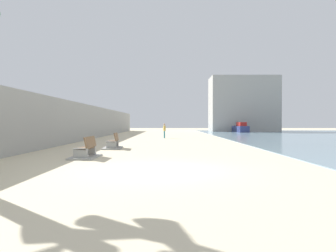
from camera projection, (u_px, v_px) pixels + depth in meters
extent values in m
plane|color=beige|center=(163.00, 140.00, 28.46)|extent=(120.00, 120.00, 0.00)
cube|color=#9E9E99|center=(81.00, 122.00, 28.41)|extent=(0.80, 64.00, 3.30)
cube|color=#9E9E99|center=(79.00, 154.00, 13.46)|extent=(0.60, 0.21, 0.50)
cube|color=#9E9E99|center=(88.00, 151.00, 14.86)|extent=(0.60, 0.21, 0.50)
cube|color=brown|center=(84.00, 148.00, 14.16)|extent=(0.54, 1.61, 0.06)
cube|color=brown|center=(89.00, 142.00, 14.15)|extent=(0.20, 1.60, 0.50)
cube|color=#9E9E99|center=(84.00, 157.00, 14.17)|extent=(1.15, 2.12, 0.08)
cube|color=#9E9E99|center=(110.00, 145.00, 18.51)|extent=(0.61, 0.24, 0.50)
cube|color=#9E9E99|center=(113.00, 144.00, 19.91)|extent=(0.61, 0.24, 0.50)
cube|color=brown|center=(111.00, 141.00, 19.21)|extent=(0.60, 1.63, 0.06)
cube|color=brown|center=(115.00, 137.00, 19.22)|extent=(0.26, 1.61, 0.50)
cube|color=#9E9E99|center=(111.00, 148.00, 19.21)|extent=(1.23, 2.16, 0.08)
cylinder|color=teal|center=(163.00, 134.00, 31.88)|extent=(0.12, 0.12, 0.76)
cylinder|color=teal|center=(163.00, 135.00, 31.75)|extent=(0.12, 0.12, 0.76)
cube|color=gold|center=(163.00, 128.00, 31.81)|extent=(0.27, 0.36, 0.54)
sphere|color=tan|center=(163.00, 124.00, 31.80)|extent=(0.21, 0.21, 0.21)
cylinder|color=gold|center=(163.00, 128.00, 32.02)|extent=(0.09, 0.09, 0.48)
cylinder|color=gold|center=(164.00, 128.00, 31.60)|extent=(0.09, 0.09, 0.48)
cube|color=navy|center=(239.00, 129.00, 51.24)|extent=(1.83, 5.47, 1.00)
cube|color=red|center=(240.00, 124.00, 50.42)|extent=(1.20, 2.43, 0.63)
cube|color=#9E9E99|center=(242.00, 104.00, 56.46)|extent=(12.00, 6.00, 9.90)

